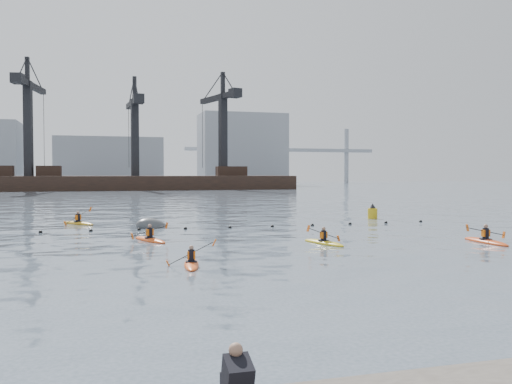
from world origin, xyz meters
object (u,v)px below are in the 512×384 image
at_px(kayaker_4, 486,241).
at_px(kayaker_5, 78,223).
at_px(mooring_buoy, 152,227).
at_px(kayaker_2, 150,239).
at_px(kayaker_3, 324,242).
at_px(kayaker_0, 191,263).
at_px(nav_buoy, 373,213).

relative_size(kayaker_4, kayaker_5, 1.15).
bearing_deg(mooring_buoy, kayaker_2, -96.08).
xyz_separation_m(kayaker_3, kayaker_4, (8.50, -1.96, 0.01)).
height_order(kayaker_0, kayaker_5, kayaker_5).
distance_m(kayaker_2, nav_buoy, 21.23).
bearing_deg(kayaker_3, kayaker_0, -164.48).
bearing_deg(kayaker_0, kayaker_4, 18.31).
distance_m(kayaker_2, kayaker_5, 12.11).
bearing_deg(kayaker_2, nav_buoy, 5.06).
bearing_deg(kayaker_2, kayaker_3, -45.88).
bearing_deg(kayaker_4, kayaker_3, -11.01).
relative_size(kayaker_4, nav_buoy, 2.49).
bearing_deg(mooring_buoy, kayaker_5, 142.23).
distance_m(kayaker_2, kayaker_3, 9.45).
height_order(kayaker_2, kayaker_5, kayaker_5).
relative_size(kayaker_2, mooring_buoy, 1.34).
bearing_deg(kayaker_4, nav_buoy, -93.96).
distance_m(kayaker_4, kayaker_5, 27.34).
height_order(mooring_buoy, nav_buoy, nav_buoy).
bearing_deg(kayaker_3, mooring_buoy, 109.15).
xyz_separation_m(kayaker_4, nav_buoy, (1.62, 15.55, 0.32)).
bearing_deg(kayaker_3, kayaker_2, 140.84).
relative_size(kayaker_2, kayaker_5, 1.07).
distance_m(kayaker_0, kayaker_5, 20.48).
height_order(kayaker_3, kayaker_5, kayaker_5).
relative_size(kayaker_0, nav_buoy, 2.08).
height_order(kayaker_0, kayaker_4, kayaker_0).
xyz_separation_m(kayaker_0, kayaker_2, (-0.92, 8.47, 0.01)).
xyz_separation_m(kayaker_3, mooring_buoy, (-7.88, 11.25, -0.10)).
relative_size(kayaker_3, mooring_buoy, 1.32).
distance_m(kayaker_2, kayaker_4, 18.10).
distance_m(kayaker_4, mooring_buoy, 21.05).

